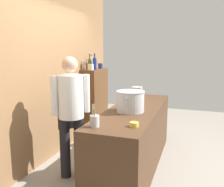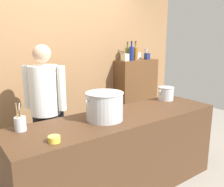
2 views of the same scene
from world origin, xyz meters
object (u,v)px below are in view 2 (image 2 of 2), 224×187
at_px(stockpot_small, 166,93).
at_px(spice_tin_silver, 138,56).
at_px(wine_glass_short, 146,52).
at_px(wine_bottle_clear, 135,53).
at_px(spice_tin_cream, 126,57).
at_px(wine_bottle_amber, 136,53).
at_px(utensil_crock, 20,123).
at_px(wine_glass_tall, 122,53).
at_px(stockpot_large, 105,106).
at_px(chef, 45,104).
at_px(spice_tin_navy, 147,56).
at_px(wine_bottle_olive, 127,53).
at_px(butter_jar, 54,139).
at_px(wine_bottle_cobalt, 131,53).

distance_m(stockpot_small, spice_tin_silver, 1.26).
bearing_deg(wine_glass_short, wine_bottle_clear, 173.00).
height_order(spice_tin_silver, spice_tin_cream, same).
relative_size(stockpot_small, wine_bottle_amber, 0.87).
height_order(utensil_crock, wine_glass_short, wine_glass_short).
relative_size(wine_glass_tall, spice_tin_cream, 1.35).
bearing_deg(stockpot_large, wine_glass_tall, 46.04).
xyz_separation_m(utensil_crock, wine_bottle_clear, (2.29, 1.06, 0.49)).
relative_size(chef, spice_tin_navy, 15.12).
xyz_separation_m(stockpot_small, wine_bottle_clear, (0.36, 1.07, 0.47)).
bearing_deg(spice_tin_cream, stockpot_large, -136.50).
relative_size(stockpot_small, wine_bottle_clear, 0.96).
bearing_deg(wine_bottle_olive, spice_tin_navy, -10.55).
xyz_separation_m(wine_bottle_olive, spice_tin_silver, (0.32, 0.08, -0.06)).
bearing_deg(spice_tin_navy, wine_glass_tall, 161.71).
bearing_deg(butter_jar, wine_glass_tall, 38.52).
bearing_deg(wine_glass_tall, stockpot_large, -133.96).
xyz_separation_m(butter_jar, wine_glass_tall, (1.87, 1.49, 0.55)).
relative_size(wine_glass_tall, spice_tin_silver, 1.36).
relative_size(utensil_crock, wine_bottle_cobalt, 0.83).
bearing_deg(wine_glass_short, wine_bottle_olive, -176.55).
bearing_deg(stockpot_large, wine_glass_short, 35.19).
xyz_separation_m(wine_bottle_cobalt, spice_tin_navy, (0.39, 0.03, -0.07)).
distance_m(wine_bottle_clear, wine_bottle_olive, 0.22).
distance_m(wine_bottle_olive, wine_glass_tall, 0.10).
relative_size(butter_jar, wine_bottle_amber, 0.31).
height_order(spice_tin_navy, spice_tin_cream, spice_tin_cream).
relative_size(spice_tin_silver, spice_tin_navy, 1.07).
bearing_deg(chef, spice_tin_navy, -121.37).
xyz_separation_m(wine_glass_short, wine_glass_tall, (-0.51, 0.05, -0.01)).
bearing_deg(wine_bottle_clear, wine_glass_tall, 175.92).
relative_size(wine_glass_short, spice_tin_cream, 1.52).
xyz_separation_m(chef, spice_tin_silver, (1.96, 0.55, 0.45)).
height_order(stockpot_large, spice_tin_navy, spice_tin_navy).
relative_size(stockpot_large, spice_tin_cream, 3.81).
height_order(stockpot_large, wine_bottle_cobalt, wine_bottle_cobalt).
height_order(stockpot_large, wine_glass_short, wine_glass_short).
distance_m(stockpot_small, wine_bottle_cobalt, 1.04).
distance_m(utensil_crock, butter_jar, 0.44).
height_order(wine_bottle_clear, spice_tin_cream, wine_bottle_clear).
bearing_deg(stockpot_large, spice_tin_silver, 38.62).
bearing_deg(wine_glass_short, spice_tin_navy, -120.85).
xyz_separation_m(chef, butter_jar, (-0.29, -0.95, -0.04)).
bearing_deg(spice_tin_navy, chef, -169.07).
relative_size(wine_glass_tall, spice_tin_navy, 1.46).
relative_size(butter_jar, wine_glass_tall, 0.62).
distance_m(wine_bottle_amber, spice_tin_cream, 0.23).
distance_m(wine_bottle_olive, wine_glass_short, 0.45).
xyz_separation_m(butter_jar, wine_bottle_amber, (2.06, 1.36, 0.55)).
distance_m(butter_jar, spice_tin_navy, 2.73).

